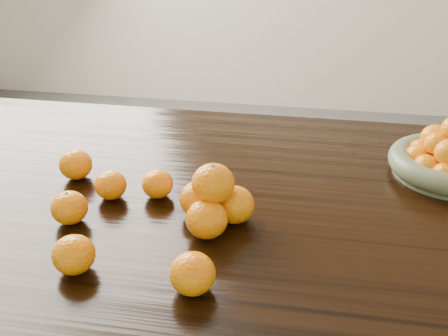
# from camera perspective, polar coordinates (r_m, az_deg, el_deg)

# --- Properties ---
(dining_table) EXTENTS (2.00, 1.00, 0.75)m
(dining_table) POSITION_cam_1_polar(r_m,az_deg,el_deg) (1.22, 0.32, -6.57)
(dining_table) COLOR black
(dining_table) RESTS_ON ground
(orange_pyramid) EXTENTS (0.16, 0.16, 0.14)m
(orange_pyramid) POSITION_cam_1_polar(r_m,az_deg,el_deg) (1.04, -1.21, -3.81)
(orange_pyramid) COLOR orange
(orange_pyramid) RESTS_ON dining_table
(loose_orange_0) EXTENTS (0.08, 0.08, 0.07)m
(loose_orange_0) POSITION_cam_1_polar(r_m,az_deg,el_deg) (1.11, -17.26, -4.36)
(loose_orange_0) COLOR orange
(loose_orange_0) RESTS_ON dining_table
(loose_orange_1) EXTENTS (0.08, 0.08, 0.07)m
(loose_orange_1) POSITION_cam_1_polar(r_m,az_deg,el_deg) (0.97, -16.79, -9.46)
(loose_orange_1) COLOR orange
(loose_orange_1) RESTS_ON dining_table
(loose_orange_2) EXTENTS (0.08, 0.08, 0.08)m
(loose_orange_2) POSITION_cam_1_polar(r_m,az_deg,el_deg) (0.89, -3.63, -11.95)
(loose_orange_2) COLOR orange
(loose_orange_2) RESTS_ON dining_table
(loose_orange_3) EXTENTS (0.08, 0.08, 0.07)m
(loose_orange_3) POSITION_cam_1_polar(r_m,az_deg,el_deg) (1.27, -16.59, 0.40)
(loose_orange_3) COLOR orange
(loose_orange_3) RESTS_ON dining_table
(loose_orange_4) EXTENTS (0.07, 0.07, 0.07)m
(loose_orange_4) POSITION_cam_1_polar(r_m,az_deg,el_deg) (1.16, -7.61, -1.81)
(loose_orange_4) COLOR orange
(loose_orange_4) RESTS_ON dining_table
(loose_orange_5) EXTENTS (0.07, 0.07, 0.07)m
(loose_orange_5) POSITION_cam_1_polar(r_m,az_deg,el_deg) (1.17, -12.84, -1.91)
(loose_orange_5) COLOR orange
(loose_orange_5) RESTS_ON dining_table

